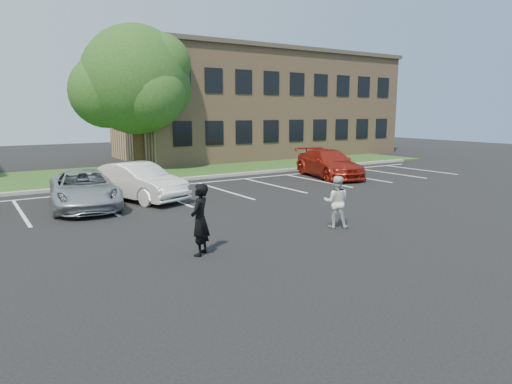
{
  "coord_description": "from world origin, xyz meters",
  "views": [
    {
      "loc": [
        -7.25,
        -10.14,
        3.6
      ],
      "look_at": [
        0.0,
        1.0,
        1.25
      ],
      "focal_mm": 32.0,
      "sensor_mm": 36.0,
      "label": 1
    }
  ],
  "objects_px": {
    "tree": "(137,83)",
    "car_silver_minivan": "(84,189)",
    "car_red_compact": "(329,164)",
    "office_building": "(259,105)",
    "man_black_suit": "(200,220)",
    "car_white_sedan": "(138,182)",
    "man_white_shirt": "(336,202)"
  },
  "relations": [
    {
      "from": "tree",
      "to": "car_silver_minivan",
      "type": "distance_m",
      "value": 12.62
    },
    {
      "from": "tree",
      "to": "car_red_compact",
      "type": "distance_m",
      "value": 12.77
    },
    {
      "from": "office_building",
      "to": "tree",
      "type": "distance_m",
      "value": 12.49
    },
    {
      "from": "office_building",
      "to": "man_black_suit",
      "type": "xyz_separation_m",
      "value": [
        -16.34,
        -22.0,
        -3.24
      ]
    },
    {
      "from": "office_building",
      "to": "car_white_sedan",
      "type": "distance_m",
      "value": 20.98
    },
    {
      "from": "man_black_suit",
      "to": "car_white_sedan",
      "type": "xyz_separation_m",
      "value": [
        1.11,
        7.99,
        -0.15
      ]
    },
    {
      "from": "car_silver_minivan",
      "to": "car_white_sedan",
      "type": "distance_m",
      "value": 2.22
    },
    {
      "from": "tree",
      "to": "car_red_compact",
      "type": "xyz_separation_m",
      "value": [
        7.58,
        -9.2,
        -4.59
      ]
    },
    {
      "from": "office_building",
      "to": "tree",
      "type": "xyz_separation_m",
      "value": [
        -11.74,
        -4.09,
        1.19
      ]
    },
    {
      "from": "car_silver_minivan",
      "to": "car_white_sedan",
      "type": "relative_size",
      "value": 1.09
    },
    {
      "from": "tree",
      "to": "car_white_sedan",
      "type": "height_order",
      "value": "tree"
    },
    {
      "from": "car_white_sedan",
      "to": "car_silver_minivan",
      "type": "bearing_deg",
      "value": 169.11
    },
    {
      "from": "man_black_suit",
      "to": "man_white_shirt",
      "type": "bearing_deg",
      "value": 138.61
    },
    {
      "from": "car_red_compact",
      "to": "office_building",
      "type": "bearing_deg",
      "value": 86.15
    },
    {
      "from": "car_silver_minivan",
      "to": "car_red_compact",
      "type": "relative_size",
      "value": 0.97
    },
    {
      "from": "tree",
      "to": "man_white_shirt",
      "type": "distance_m",
      "value": 18.3
    },
    {
      "from": "office_building",
      "to": "car_silver_minivan",
      "type": "height_order",
      "value": "office_building"
    },
    {
      "from": "man_black_suit",
      "to": "car_red_compact",
      "type": "distance_m",
      "value": 14.98
    },
    {
      "from": "office_building",
      "to": "tree",
      "type": "relative_size",
      "value": 2.55
    },
    {
      "from": "tree",
      "to": "man_white_shirt",
      "type": "relative_size",
      "value": 5.36
    },
    {
      "from": "office_building",
      "to": "man_black_suit",
      "type": "height_order",
      "value": "office_building"
    },
    {
      "from": "office_building",
      "to": "tree",
      "type": "bearing_deg",
      "value": -160.8
    },
    {
      "from": "office_building",
      "to": "car_silver_minivan",
      "type": "relative_size",
      "value": 4.43
    },
    {
      "from": "office_building",
      "to": "car_silver_minivan",
      "type": "bearing_deg",
      "value": -140.56
    },
    {
      "from": "man_white_shirt",
      "to": "office_building",
      "type": "bearing_deg",
      "value": -75.92
    },
    {
      "from": "car_white_sedan",
      "to": "car_red_compact",
      "type": "height_order",
      "value": "car_white_sedan"
    },
    {
      "from": "tree",
      "to": "car_white_sedan",
      "type": "relative_size",
      "value": 1.9
    },
    {
      "from": "man_white_shirt",
      "to": "car_red_compact",
      "type": "distance_m",
      "value": 11.29
    },
    {
      "from": "man_black_suit",
      "to": "man_white_shirt",
      "type": "xyz_separation_m",
      "value": [
        4.79,
        0.18,
        -0.1
      ]
    },
    {
      "from": "man_white_shirt",
      "to": "car_red_compact",
      "type": "bearing_deg",
      "value": -88.9
    },
    {
      "from": "man_black_suit",
      "to": "car_red_compact",
      "type": "bearing_deg",
      "value": 172.05
    },
    {
      "from": "office_building",
      "to": "car_silver_minivan",
      "type": "xyz_separation_m",
      "value": [
        -17.43,
        -14.34,
        -3.46
      ]
    }
  ]
}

